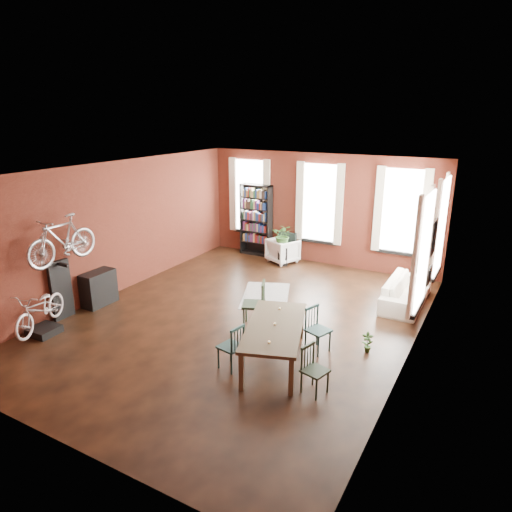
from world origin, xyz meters
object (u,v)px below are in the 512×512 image
Objects in this scene: white_armchair at (283,249)px; dining_chair_c at (315,371)px; console_table at (99,288)px; bicycle_floor at (38,291)px; cream_sofa at (407,287)px; dining_chair_b at (254,304)px; dining_chair_d at (318,330)px; bookshelf at (256,220)px; plant_stand at (283,256)px; dining_chair_a at (231,346)px; bike_trainer at (44,331)px; dining_table at (275,343)px.

dining_chair_c is at bearing 145.05° from white_armchair.
dining_chair_c is 5.77m from console_table.
cream_sofa is at bearing 19.94° from bicycle_floor.
cream_sofa is (0.52, 4.34, 0.01)m from dining_chair_c.
white_armchair is (-1.33, 4.13, -0.10)m from dining_chair_b.
console_table is at bearing 119.33° from cream_sofa.
bookshelf is at bearing 59.91° from dining_chair_d.
dining_chair_c is at bearing -140.13° from dining_chair_d.
console_table is 5.28m from plant_stand.
dining_chair_a is 1.05× the size of white_armchair.
white_armchair is 6.89m from bike_trainer.
dining_chair_b is at bearing 137.14° from cream_sofa.
bike_trainer is at bearing -99.26° from bookshelf.
dining_chair_b reaches higher than console_table.
dining_chair_b is at bearing -61.47° from bookshelf.
dining_chair_a is (-0.57, -0.56, 0.06)m from dining_table.
white_armchair is at bearing 64.26° from console_table.
bike_trainer is at bearing -78.69° from dining_chair_b.
white_armchair is 0.99× the size of console_table.
bicycle_floor is (-2.30, -6.30, 0.66)m from plant_stand.
console_table is (-2.36, -4.90, 0.00)m from white_armchair.
console_table is at bearing 75.78° from bicycle_floor.
dining_chair_c is at bearing 28.69° from dining_chair_b.
dining_table is 1.34× the size of bicycle_floor.
cream_sofa is (2.08, 4.35, -0.01)m from dining_chair_a.
dining_table is 4.74m from bike_trainer.
dining_chair_b reaches higher than dining_chair_c.
cream_sofa is at bearing 29.33° from console_table.
bike_trainer is (-5.08, -2.06, -0.35)m from dining_chair_d.
dining_chair_c is 5.60m from bike_trainer.
dining_table reaches higher than bike_trainer.
dining_chair_a is 5.77m from plant_stand.
dining_chair_d is 5.49m from bike_trainer.
dining_chair_d is 5.27m from console_table.
plant_stand is (-3.23, 5.50, -0.12)m from dining_chair_c.
white_armchair is at bearing -15.68° from bookshelf.
console_table is at bearing 114.84° from dining_chair_d.
dining_table is 4.04× the size of bike_trainer.
dining_chair_d reaches higher than cream_sofa.
bike_trainer is 0.95× the size of plant_stand.
white_armchair is at bearing 115.57° from plant_stand.
bike_trainer is (-5.54, -0.78, -0.32)m from dining_chair_c.
dining_chair_b is 1.59m from dining_chair_d.
bookshelf is (-4.43, 6.04, 0.70)m from dining_chair_c.
dining_chair_b reaches higher than dining_chair_a.
bicycle_floor reaches higher than console_table.
dining_chair_b is 5.09m from bookshelf.
console_table is at bearing -117.94° from plant_stand.
dining_chair_a is at bearing -11.65° from console_table.
dining_chair_d is 0.41× the size of cream_sofa.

